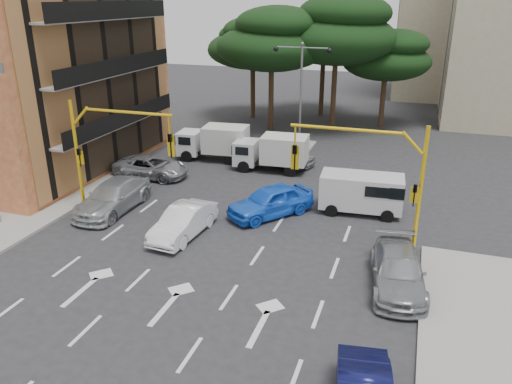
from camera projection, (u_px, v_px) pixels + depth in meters
ground at (216, 249)px, 22.97m from camera, size 120.00×120.00×0.00m
median_strip at (299, 152)px, 37.07m from camera, size 1.40×6.00×0.15m
apartment_orange at (7, 61)px, 32.78m from camera, size 15.19×16.15×13.70m
apartment_beige_far at (476, 20)px, 54.97m from camera, size 16.20×12.15×16.70m
pine_left_near at (272, 39)px, 40.73m from camera, size 9.15×9.15×10.23m
pine_center at (338, 30)px, 40.77m from camera, size 9.98×9.98×11.16m
pine_left_far at (253, 43)px, 45.39m from camera, size 8.32×8.32×9.30m
pine_right at (387, 55)px, 42.13m from camera, size 7.49×7.49×8.37m
pine_back at (325, 34)px, 46.03m from camera, size 9.15×9.15×10.23m
signal_mast_right at (378, 171)px, 21.31m from camera, size 5.79×0.37×6.00m
signal_mast_left at (105, 144)px, 25.30m from camera, size 5.79×0.37×6.00m
street_lamp_center at (301, 79)px, 35.11m from camera, size 4.16×0.36×7.77m
car_white_hatch at (183, 222)px, 24.00m from camera, size 1.88×4.53×1.46m
car_blue_compact at (271, 201)px, 26.22m from camera, size 4.46×4.94×1.63m
car_silver_wagon at (113, 197)px, 26.86m from camera, size 2.25×5.44×1.57m
car_silver_cross_a at (151, 167)px, 31.90m from camera, size 4.88×2.31×1.35m
car_silver_cross_b at (287, 155)px, 34.24m from camera, size 4.28×2.47×1.37m
car_silver_parked at (398, 271)px, 19.75m from camera, size 2.68×5.20×1.44m
van_white at (361, 194)px, 26.50m from camera, size 4.42×2.24×2.15m
box_truck_a at (213, 143)px, 35.11m from camera, size 5.16×2.56×2.45m
box_truck_b at (271, 153)px, 32.92m from camera, size 5.02×2.38×2.41m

